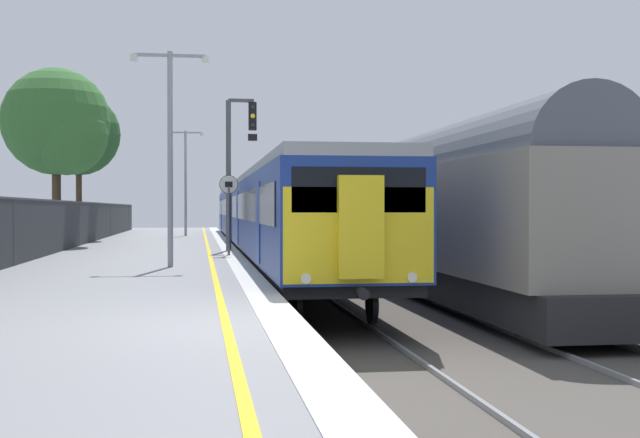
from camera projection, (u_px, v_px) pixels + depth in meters
The scene contains 9 objects.
ground at pixel (454, 367), 10.84m from camera, with size 17.40×110.00×1.21m.
commuter_train_at_platform at pixel (264, 214), 35.23m from camera, with size 2.83×42.65×3.81m.
freight_train_adjacent_track at pixel (409, 207), 26.78m from camera, with size 2.60×26.70×4.66m.
signal_gantry at pixel (236, 156), 29.01m from camera, with size 1.10×0.24×5.38m.
speed_limit_sign at pixel (229, 204), 26.07m from camera, with size 0.59×0.08×2.56m.
platform_lamp_mid at pixel (170, 140), 20.90m from camera, with size 2.00×0.20×5.49m.
platform_lamp_far at pixel (186, 174), 45.16m from camera, with size 2.00×0.20×5.79m.
background_tree_centre at pixel (77, 137), 39.02m from camera, with size 3.91×3.91×6.99m.
background_tree_right at pixel (59, 126), 32.82m from camera, with size 4.30×4.30×7.14m.
Camera 1 is at (-0.69, -10.44, 1.48)m, focal length 46.09 mm.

